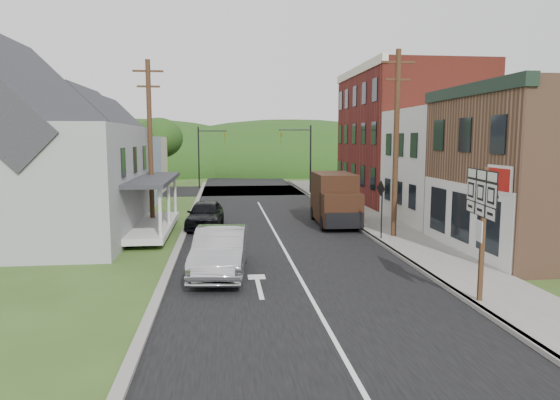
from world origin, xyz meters
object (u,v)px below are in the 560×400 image
object	(u,v)px
route_sign_cluster	(482,215)
warning_sign	(381,201)
silver_sedan	(220,252)
dark_sedan	(205,215)
delivery_van	(335,199)

from	to	relation	value
route_sign_cluster	warning_sign	world-z (taller)	route_sign_cluster
silver_sedan	warning_sign	bearing A→B (deg)	38.45
dark_sedan	silver_sedan	bearing A→B (deg)	-78.85
warning_sign	delivery_van	bearing A→B (deg)	91.47
delivery_van	warning_sign	xyz separation A→B (m)	(1.17, -4.67, 0.45)
delivery_van	warning_sign	size ratio (longest dim) A/B	1.91
warning_sign	dark_sedan	bearing A→B (deg)	139.14
silver_sedan	delivery_van	distance (m)	11.57
silver_sedan	dark_sedan	distance (m)	9.53
route_sign_cluster	delivery_van	bearing A→B (deg)	103.19
silver_sedan	warning_sign	xyz separation A→B (m)	(7.53, 4.97, 1.08)
silver_sedan	dark_sedan	xyz separation A→B (m)	(-0.86, 9.49, -0.08)
silver_sedan	warning_sign	distance (m)	9.09
silver_sedan	delivery_van	bearing A→B (deg)	61.60
silver_sedan	route_sign_cluster	xyz separation A→B (m)	(7.50, -4.21, 1.85)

